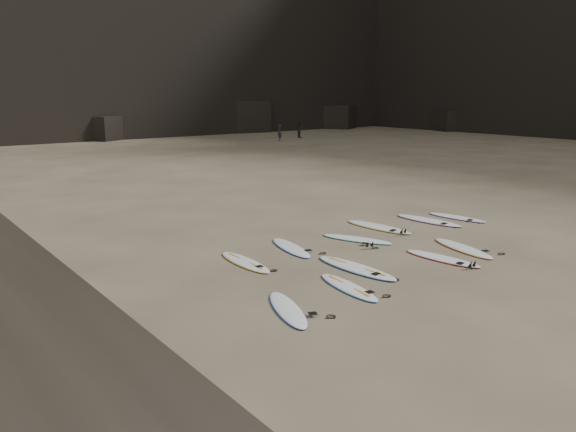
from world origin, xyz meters
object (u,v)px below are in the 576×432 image
(surfboard_6, at_px, (291,247))
(surfboard_8, at_px, (378,227))
(surfboard_10, at_px, (457,217))
(surfboard_0, at_px, (288,309))
(surfboard_9, at_px, (428,220))
(surfboard_2, at_px, (356,268))
(person_b, at_px, (300,130))
(surfboard_7, at_px, (357,239))
(person_a, at_px, (279,132))
(surfboard_1, at_px, (348,287))
(surfboard_4, at_px, (463,248))
(surfboard_3, at_px, (442,258))
(surfboard_5, at_px, (245,262))

(surfboard_6, xyz_separation_m, surfboard_8, (4.09, 0.22, 0.01))
(surfboard_8, xyz_separation_m, surfboard_10, (3.51, -0.74, -0.01))
(surfboard_0, height_order, surfboard_10, surfboard_10)
(surfboard_9, bearing_deg, surfboard_10, -18.69)
(surfboard_9, bearing_deg, surfboard_2, -163.34)
(surfboard_2, bearing_deg, person_b, 51.01)
(surfboard_7, bearing_deg, surfboard_2, -157.68)
(surfboard_6, relative_size, person_a, 1.57)
(surfboard_0, height_order, surfboard_9, surfboard_9)
(surfboard_10, distance_m, person_a, 34.83)
(surfboard_0, relative_size, surfboard_9, 0.82)
(surfboard_7, bearing_deg, surfboard_1, -159.84)
(surfboard_2, height_order, surfboard_6, surfboard_2)
(surfboard_0, height_order, surfboard_1, surfboard_1)
(surfboard_7, height_order, surfboard_8, surfboard_8)
(surfboard_10, relative_size, person_a, 1.52)
(surfboard_4, bearing_deg, surfboard_10, 52.61)
(surfboard_7, distance_m, person_a, 37.39)
(surfboard_8, bearing_deg, person_a, 53.33)
(surfboard_7, height_order, surfboard_10, surfboard_7)
(surfboard_2, relative_size, surfboard_8, 1.01)
(surfboard_4, bearing_deg, surfboard_8, 105.03)
(surfboard_3, height_order, person_a, person_a)
(surfboard_8, bearing_deg, surfboard_0, -155.90)
(surfboard_0, bearing_deg, surfboard_8, 50.66)
(surfboard_7, xyz_separation_m, surfboard_10, (5.27, -0.01, -0.00))
(surfboard_3, xyz_separation_m, person_a, (19.80, 34.47, 0.73))
(surfboard_2, bearing_deg, surfboard_6, 91.06)
(surfboard_7, distance_m, surfboard_8, 1.91)
(surfboard_3, bearing_deg, surfboard_4, 5.90)
(person_a, bearing_deg, surfboard_4, 7.37)
(surfboard_0, relative_size, surfboard_7, 0.94)
(surfboard_2, height_order, surfboard_5, surfboard_2)
(surfboard_7, bearing_deg, surfboard_3, -104.67)
(surfboard_1, bearing_deg, surfboard_2, 47.71)
(surfboard_5, bearing_deg, surfboard_2, -45.31)
(surfboard_5, relative_size, surfboard_8, 0.87)
(surfboard_7, bearing_deg, surfboard_5, 155.52)
(surfboard_2, bearing_deg, surfboard_9, 19.65)
(surfboard_4, height_order, person_a, person_a)
(surfboard_4, height_order, surfboard_6, surfboard_4)
(surfboard_9, distance_m, person_b, 37.99)
(surfboard_10, bearing_deg, surfboard_5, 171.94)
(surfboard_1, distance_m, surfboard_7, 4.62)
(surfboard_0, xyz_separation_m, surfboard_4, (7.24, 0.63, 0.00))
(surfboard_8, height_order, surfboard_10, surfboard_8)
(surfboard_8, bearing_deg, surfboard_3, -114.99)
(surfboard_6, bearing_deg, surfboard_1, -93.02)
(surfboard_8, bearing_deg, surfboard_2, -149.13)
(surfboard_9, relative_size, surfboard_10, 1.17)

